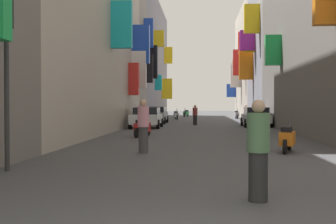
# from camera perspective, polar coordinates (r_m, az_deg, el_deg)

# --- Properties ---
(ground_plane) EXTENTS (140.00, 140.00, 0.00)m
(ground_plane) POSITION_cam_1_polar(r_m,az_deg,el_deg) (33.32, 4.34, -1.72)
(ground_plane) COLOR #424244
(building_left_mid_c) EXTENTS (7.07, 4.74, 15.68)m
(building_left_mid_c) POSITION_cam_1_polar(r_m,az_deg,el_deg) (38.53, -7.76, 10.32)
(building_left_mid_c) COLOR gray
(building_left_mid_c) RESTS_ON ground
(building_left_far) EXTENTS (7.33, 23.74, 13.89)m
(building_left_far) POSITION_cam_1_polar(r_m,az_deg,el_deg) (52.31, -4.47, 6.90)
(building_left_far) COLOR gray
(building_left_far) RESTS_ON ground
(building_right_mid_b) EXTENTS (7.39, 11.25, 19.29)m
(building_right_mid_b) POSITION_cam_1_polar(r_m,az_deg,el_deg) (42.46, 15.45, 11.91)
(building_right_mid_b) COLOR gray
(building_right_mid_b) RESTS_ON ground
(building_right_mid_c) EXTENTS (7.39, 16.72, 13.64)m
(building_right_mid_c) POSITION_cam_1_polar(r_m,az_deg,el_deg) (55.73, 12.67, 6.39)
(building_right_mid_c) COLOR #B2A899
(building_right_mid_c) RESTS_ON ground
(parked_car_silver) EXTENTS (1.91, 4.01, 1.39)m
(parked_car_silver) POSITION_cam_1_polar(r_m,az_deg,el_deg) (31.43, 11.61, -0.57)
(parked_car_silver) COLOR #B7B7BC
(parked_car_silver) RESTS_ON ground
(parked_car_grey) EXTENTS (1.87, 4.21, 1.40)m
(parked_car_grey) POSITION_cam_1_polar(r_m,az_deg,el_deg) (36.04, -1.61, -0.32)
(parked_car_grey) COLOR slate
(parked_car_grey) RESTS_ON ground
(parked_car_white) EXTENTS (2.01, 3.96, 1.39)m
(parked_car_white) POSITION_cam_1_polar(r_m,az_deg,el_deg) (29.26, -2.86, -0.66)
(parked_car_white) COLOR white
(parked_car_white) RESTS_ON ground
(scooter_orange) EXTENTS (0.73, 1.71, 1.13)m
(scooter_orange) POSITION_cam_1_polar(r_m,az_deg,el_deg) (15.00, 15.57, -3.40)
(scooter_orange) COLOR orange
(scooter_orange) RESTS_ON ground
(scooter_green) EXTENTS (0.72, 1.96, 1.13)m
(scooter_green) POSITION_cam_1_polar(r_m,az_deg,el_deg) (54.32, 2.42, -0.15)
(scooter_green) COLOR #287F3D
(scooter_green) RESTS_ON ground
(scooter_red) EXTENTS (0.72, 1.89, 1.13)m
(scooter_red) POSITION_cam_1_polar(r_m,az_deg,el_deg) (21.15, -3.43, -2.07)
(scooter_red) COLOR red
(scooter_red) RESTS_ON ground
(scooter_silver) EXTENTS (0.48, 1.95, 1.13)m
(scooter_silver) POSITION_cam_1_polar(r_m,az_deg,el_deg) (48.00, 9.11, -0.33)
(scooter_silver) COLOR #ADADB2
(scooter_silver) RESTS_ON ground
(scooter_white) EXTENTS (0.66, 1.94, 1.13)m
(scooter_white) POSITION_cam_1_polar(r_m,az_deg,el_deg) (45.10, 1.09, -0.40)
(scooter_white) COLOR silver
(scooter_white) RESTS_ON ground
(pedestrian_crossing) EXTENTS (0.50, 0.50, 1.55)m
(pedestrian_crossing) POSITION_cam_1_polar(r_m,az_deg,el_deg) (33.00, 3.62, -0.42)
(pedestrian_crossing) COLOR black
(pedestrian_crossing) RESTS_ON ground
(pedestrian_near_left) EXTENTS (0.48, 0.48, 1.56)m
(pedestrian_near_left) POSITION_cam_1_polar(r_m,az_deg,el_deg) (40.03, 10.27, -0.16)
(pedestrian_near_left) COLOR #282828
(pedestrian_near_left) RESTS_ON ground
(pedestrian_near_right) EXTENTS (0.53, 0.53, 1.78)m
(pedestrian_near_right) POSITION_cam_1_polar(r_m,az_deg,el_deg) (14.24, -3.30, -1.87)
(pedestrian_near_right) COLOR #3C3C3C
(pedestrian_near_right) RESTS_ON ground
(pedestrian_mid_street) EXTENTS (0.54, 0.54, 1.70)m
(pedestrian_mid_street) POSITION_cam_1_polar(r_m,az_deg,el_deg) (7.29, 11.91, -5.07)
(pedestrian_mid_street) COLOR #262626
(pedestrian_mid_street) RESTS_ON ground
(traffic_light_near_corner) EXTENTS (0.26, 0.34, 4.21)m
(traffic_light_near_corner) POSITION_cam_1_polar(r_m,az_deg,el_deg) (11.13, -20.69, 7.45)
(traffic_light_near_corner) COLOR #2D2D2D
(traffic_light_near_corner) RESTS_ON ground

